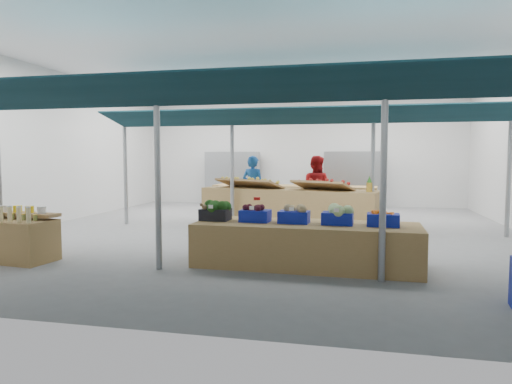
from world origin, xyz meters
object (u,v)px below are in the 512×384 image
fruit_counter (289,208)px  vendor_right (315,189)px  bottle_shelf (11,237)px  vendor_left (253,188)px  veg_counter (306,245)px

fruit_counter → vendor_right: bearing=74.9°
bottle_shelf → vendor_left: bearing=69.4°
vendor_left → vendor_right: (1.80, 0.00, 0.00)m
fruit_counter → vendor_left: vendor_left is taller
veg_counter → vendor_right: vendor_right is taller
veg_counter → vendor_left: size_ratio=1.99×
bottle_shelf → fruit_counter: size_ratio=0.37×
veg_counter → vendor_left: bearing=113.3°
vendor_right → bottle_shelf: bearing=64.5°
vendor_right → veg_counter: bearing=106.9°
fruit_counter → veg_counter: bearing=-64.3°
bottle_shelf → vendor_left: (3.05, 5.97, 0.53)m
bottle_shelf → veg_counter: (5.16, 0.66, -0.04)m
vendor_left → vendor_right: bearing=-166.5°
fruit_counter → vendor_right: 1.33m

